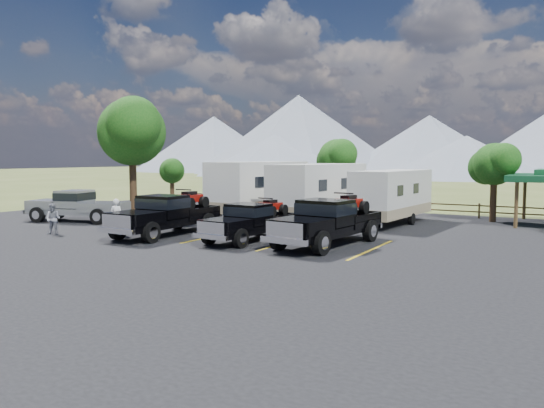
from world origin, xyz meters
The scene contains 18 objects.
ground centered at (0.00, 0.00, 0.00)m, with size 320.00×320.00×0.00m, color #4D5D27.
asphalt_lot centered at (0.00, 3.00, 0.02)m, with size 44.00×34.00×0.04m, color black.
stall_lines centered at (0.00, 4.00, 0.04)m, with size 12.12×5.50×0.01m.
tree_big_nw centered at (-12.55, 9.03, 5.60)m, with size 5.54×5.18×7.84m.
tree_ne_a centered at (8.97, 17.01, 3.48)m, with size 3.11×2.92×4.76m.
tree_north centered at (-2.03, 19.02, 3.83)m, with size 3.46×3.24×5.25m.
tree_nw_small centered at (-16.02, 17.01, 2.78)m, with size 2.59×2.43×3.85m.
rail_fence centered at (2.00, 18.50, 0.61)m, with size 36.12×0.12×1.00m.
mountain_range centered at (-7.63, 105.98, 7.87)m, with size 209.00×71.00×20.00m.
rig_left centered at (-4.26, 2.95, 1.12)m, with size 2.42×6.71×2.23m.
rig_center centered at (0.29, 3.62, 0.97)m, with size 2.37×5.89×1.93m.
rig_right centered at (3.94, 4.20, 1.13)m, with size 2.96×6.96×2.26m.
trailer_left centered at (-4.29, 11.83, 1.92)m, with size 2.84×10.30×3.58m.
trailer_center centered at (-0.01, 11.69, 1.86)m, with size 3.02×10.02×3.47m.
trailer_right centered at (4.06, 12.93, 1.67)m, with size 2.83×9.01×3.12m.
pickup_silver centered at (-12.70, 4.54, 1.02)m, with size 6.62×3.67×1.89m.
person_a centered at (-6.44, 1.72, 0.95)m, with size 0.66×0.44×1.82m, color silver.
person_b centered at (-9.33, 0.24, 0.82)m, with size 0.76×0.59×1.56m, color gray.
Camera 1 is at (13.38, -17.06, 3.88)m, focal length 35.00 mm.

